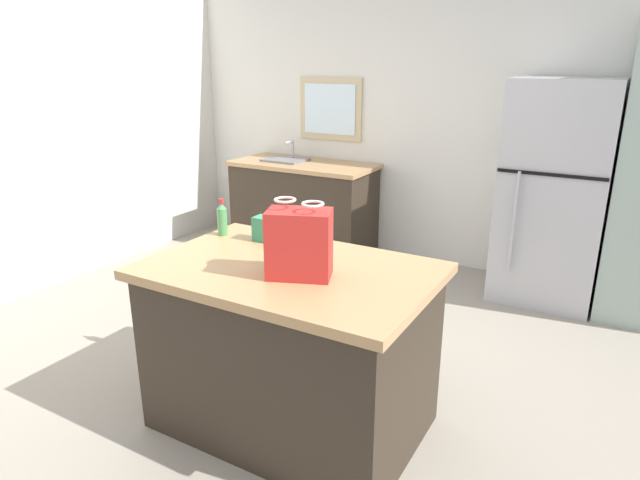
% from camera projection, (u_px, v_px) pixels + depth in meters
% --- Properties ---
extents(ground, '(6.52, 6.52, 0.00)m').
position_uv_depth(ground, '(301.00, 388.00, 3.24)').
color(ground, '#9E9384').
extents(back_wall, '(5.44, 0.13, 2.78)m').
position_uv_depth(back_wall, '(446.00, 113.00, 4.89)').
color(back_wall, silver).
rests_on(back_wall, ground).
extents(kitchen_island, '(1.40, 0.92, 0.89)m').
position_uv_depth(kitchen_island, '(291.00, 347.00, 2.80)').
color(kitchen_island, '#33281E').
rests_on(kitchen_island, ground).
extents(refrigerator, '(0.76, 0.70, 1.72)m').
position_uv_depth(refrigerator, '(554.00, 194.00, 4.23)').
color(refrigerator, '#B7B7BC').
rests_on(refrigerator, ground).
extents(sink_counter, '(1.41, 0.65, 1.08)m').
position_uv_depth(sink_counter, '(303.00, 206.00, 5.46)').
color(sink_counter, '#33281E').
rests_on(sink_counter, ground).
extents(shopping_bag, '(0.33, 0.27, 0.36)m').
position_uv_depth(shopping_bag, '(299.00, 243.00, 2.49)').
color(shopping_bag, red).
rests_on(shopping_bag, kitchen_island).
extents(small_box, '(0.12, 0.09, 0.14)m').
position_uv_depth(small_box, '(265.00, 229.00, 3.02)').
color(small_box, '#388E66').
rests_on(small_box, kitchen_island).
extents(bottle, '(0.06, 0.06, 0.21)m').
position_uv_depth(bottle, '(222.00, 219.00, 3.11)').
color(bottle, '#4C9956').
rests_on(bottle, kitchen_island).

